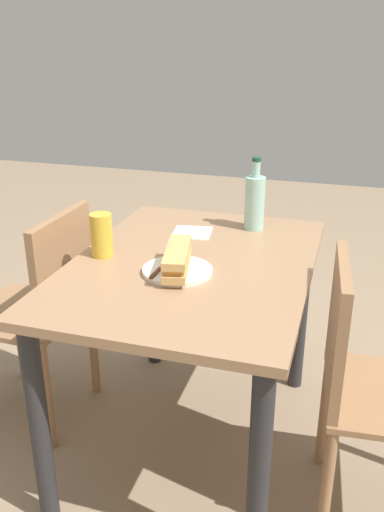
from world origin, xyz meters
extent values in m
plane|color=#8C755B|center=(0.00, 0.00, 0.00)|extent=(8.00, 8.00, 0.00)
cube|color=#997251|center=(0.00, 0.00, 0.72)|extent=(1.07, 0.78, 0.03)
cylinder|color=#262628|center=(-0.48, -0.33, 0.35)|extent=(0.06, 0.06, 0.71)
cylinder|color=#262628|center=(0.48, -0.33, 0.35)|extent=(0.06, 0.06, 0.71)
cylinder|color=#262628|center=(-0.48, 0.33, 0.35)|extent=(0.06, 0.06, 0.71)
cylinder|color=#262628|center=(0.48, 0.33, 0.35)|extent=(0.06, 0.06, 0.71)
cube|color=#936B47|center=(0.00, 0.67, 0.44)|extent=(0.41, 0.41, 0.02)
cube|color=#936B47|center=(0.00, 0.48, 0.65)|extent=(0.38, 0.04, 0.40)
cylinder|color=#936B47|center=(0.18, 0.85, 0.22)|extent=(0.04, 0.04, 0.43)
cylinder|color=#936B47|center=(0.18, 0.49, 0.22)|extent=(0.04, 0.04, 0.43)
cylinder|color=#936B47|center=(-0.18, 0.49, 0.22)|extent=(0.04, 0.04, 0.43)
cube|color=#936B47|center=(-0.15, -0.48, 0.65)|extent=(0.38, 0.06, 0.40)
cylinder|color=#936B47|center=(-0.33, -0.50, 0.22)|extent=(0.04, 0.04, 0.43)
cylinder|color=#936B47|center=(0.03, -0.47, 0.22)|extent=(0.04, 0.04, 0.43)
cylinder|color=silver|center=(-0.10, 0.02, 0.75)|extent=(0.22, 0.22, 0.01)
cube|color=tan|center=(-0.10, 0.02, 0.77)|extent=(0.26, 0.12, 0.02)
cube|color=#CC8438|center=(-0.10, 0.02, 0.79)|extent=(0.24, 0.11, 0.02)
cube|color=tan|center=(-0.10, 0.02, 0.81)|extent=(0.26, 0.12, 0.02)
cube|color=silver|center=(-0.07, 0.06, 0.76)|extent=(0.10, 0.02, 0.00)
cube|color=#59331E|center=(-0.16, 0.07, 0.76)|extent=(0.08, 0.01, 0.01)
cylinder|color=#99C6B7|center=(0.38, -0.13, 0.84)|extent=(0.08, 0.08, 0.20)
cylinder|color=#99C6B7|center=(0.38, -0.13, 0.97)|extent=(0.03, 0.03, 0.06)
cylinder|color=#19472D|center=(0.38, -0.13, 1.01)|extent=(0.03, 0.03, 0.02)
cylinder|color=gold|center=(-0.04, 0.31, 0.81)|extent=(0.07, 0.07, 0.15)
cube|color=white|center=(0.26, 0.08, 0.74)|extent=(0.16, 0.16, 0.00)
camera|label=1|loc=(-1.60, -0.49, 1.45)|focal=38.56mm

